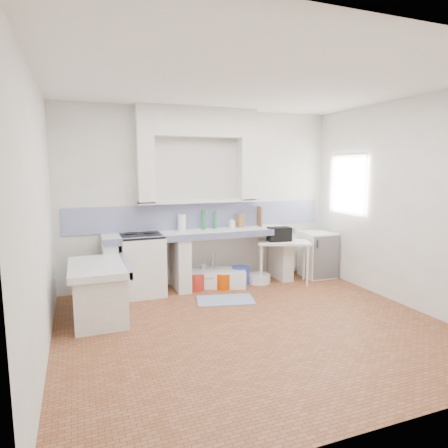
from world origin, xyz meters
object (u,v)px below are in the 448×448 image
object	(u,v)px
stove	(142,266)
side_table	(283,262)
fridge	(317,255)
sink	(216,278)

from	to	relation	value
stove	side_table	world-z (taller)	stove
side_table	fridge	world-z (taller)	fridge
side_table	fridge	xyz separation A→B (m)	(0.74, 0.11, 0.04)
stove	sink	distance (m)	1.22
stove	side_table	size ratio (longest dim) A/B	1.05
stove	fridge	world-z (taller)	stove
sink	stove	bearing A→B (deg)	-157.83
stove	sink	size ratio (longest dim) A/B	0.94
stove	fridge	distance (m)	2.99
side_table	fridge	bearing A→B (deg)	32.05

